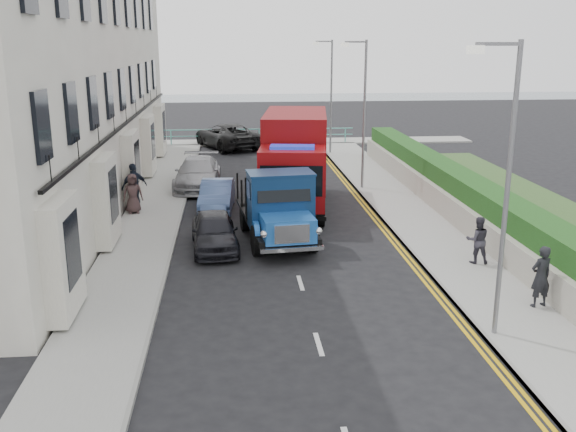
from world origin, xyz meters
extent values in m
plane|color=black|center=(0.00, 0.00, 0.00)|extent=(120.00, 120.00, 0.00)
cube|color=gray|center=(-5.20, 9.00, 0.06)|extent=(2.40, 38.00, 0.12)
cube|color=gray|center=(5.30, 9.00, 0.06)|extent=(2.60, 38.00, 0.12)
cube|color=gray|center=(0.00, 29.00, 0.06)|extent=(30.00, 2.50, 0.12)
plane|color=#4F5E6D|center=(0.00, 60.00, 0.00)|extent=(120.00, 120.00, 0.00)
cube|color=silver|center=(-9.50, 13.00, 7.00)|extent=(6.00, 30.00, 14.00)
cube|color=black|center=(-6.35, 13.00, 3.60)|extent=(0.12, 28.00, 0.10)
cube|color=#B2AD9E|center=(6.60, 9.00, 0.55)|extent=(0.30, 28.00, 1.00)
cube|color=#1D4114|center=(7.30, 9.00, 0.95)|extent=(1.20, 28.00, 1.70)
cube|color=#59B2A5|center=(0.00, 28.20, 1.08)|extent=(13.00, 0.08, 0.06)
cube|color=#59B2A5|center=(0.00, 28.20, 0.65)|extent=(13.00, 0.06, 0.05)
cylinder|color=slate|center=(4.30, -2.00, 3.50)|extent=(0.12, 0.12, 7.00)
cube|color=slate|center=(3.80, -2.00, 6.90)|extent=(1.00, 0.08, 0.08)
cube|color=beige|center=(3.30, -2.00, 6.78)|extent=(0.35, 0.18, 0.18)
cylinder|color=slate|center=(4.30, 14.00, 3.50)|extent=(0.12, 0.12, 7.00)
cube|color=slate|center=(3.80, 14.00, 6.90)|extent=(1.00, 0.08, 0.08)
cube|color=beige|center=(3.30, 14.00, 6.78)|extent=(0.35, 0.18, 0.18)
cylinder|color=slate|center=(4.30, 24.00, 3.50)|extent=(0.12, 0.12, 7.00)
cube|color=slate|center=(3.80, 24.00, 6.90)|extent=(1.00, 0.08, 0.08)
cube|color=beige|center=(3.30, 24.00, 6.78)|extent=(0.35, 0.18, 0.18)
cylinder|color=black|center=(-1.18, 4.65, 0.52)|extent=(0.39, 1.06, 1.04)
cylinder|color=black|center=(0.71, 4.85, 0.52)|extent=(0.39, 1.06, 1.04)
cylinder|color=black|center=(-1.50, 7.66, 0.52)|extent=(0.39, 1.06, 1.04)
cylinder|color=black|center=(0.39, 7.86, 0.52)|extent=(0.39, 1.06, 1.04)
cube|color=black|center=(-0.40, 6.26, 0.67)|extent=(2.59, 5.38, 0.19)
cube|color=blue|center=(-0.18, 4.27, 1.06)|extent=(1.82, 1.58, 0.78)
cube|color=silver|center=(-0.11, 3.54, 1.06)|extent=(1.14, 0.21, 0.60)
cube|color=navy|center=(-0.32, 5.50, 1.68)|extent=(2.29, 1.52, 1.89)
cube|color=black|center=(-0.53, 7.55, 0.92)|extent=(2.58, 3.25, 0.13)
cylinder|color=black|center=(-0.74, 8.26, 0.57)|extent=(0.48, 1.18, 1.15)
cylinder|color=black|center=(1.43, 7.97, 0.57)|extent=(0.48, 1.18, 1.15)
cylinder|color=black|center=(-0.31, 11.48, 0.57)|extent=(0.48, 1.18, 1.15)
cylinder|color=black|center=(1.86, 11.18, 0.57)|extent=(0.48, 1.18, 1.15)
cylinder|color=black|center=(-0.01, 13.75, 0.57)|extent=(0.48, 1.18, 1.15)
cylinder|color=black|center=(2.17, 13.46, 0.57)|extent=(0.48, 1.18, 1.15)
cube|color=black|center=(0.71, 10.81, 0.78)|extent=(3.35, 7.57, 0.26)
cube|color=maroon|center=(0.34, 8.12, 1.88)|extent=(2.75, 2.30, 2.30)
cube|color=black|center=(0.22, 7.17, 1.99)|extent=(2.29, 0.39, 1.15)
cube|color=maroon|center=(0.86, 11.95, 2.40)|extent=(3.31, 5.73, 3.14)
imported|color=black|center=(-2.60, 5.46, 0.65)|extent=(1.82, 3.90, 1.29)
imported|color=#4E6CA8|center=(-2.60, 10.82, 0.62)|extent=(1.56, 3.87, 1.25)
imported|color=#9D9DA1|center=(-3.60, 15.03, 0.73)|extent=(2.28, 5.14, 1.47)
imported|color=black|center=(-2.20, 27.00, 0.82)|extent=(4.91, 6.53, 1.65)
imported|color=#BCBBC0|center=(2.37, 22.17, 0.75)|extent=(3.21, 4.74, 1.50)
imported|color=black|center=(6.10, -0.55, 0.96)|extent=(0.69, 0.54, 1.68)
imported|color=#34313C|center=(5.74, 2.96, 0.88)|extent=(0.80, 0.66, 1.52)
imported|color=black|center=(-6.00, 10.70, 1.10)|extent=(1.21, 1.06, 1.96)
imported|color=#3C2B2B|center=(-6.00, 10.15, 0.94)|extent=(0.90, 0.70, 1.63)
camera|label=1|loc=(-1.97, -15.75, 6.98)|focal=40.00mm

